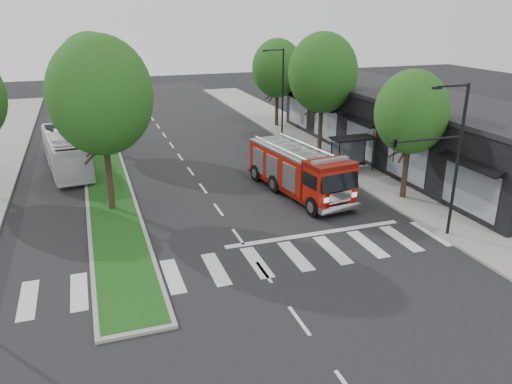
% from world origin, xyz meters
% --- Properties ---
extents(ground, '(140.00, 140.00, 0.00)m').
position_xyz_m(ground, '(0.00, 0.00, 0.00)').
color(ground, black).
rests_on(ground, ground).
extents(sidewalk_right, '(5.00, 80.00, 0.15)m').
position_xyz_m(sidewalk_right, '(12.50, 10.00, 0.07)').
color(sidewalk_right, gray).
rests_on(sidewalk_right, ground).
extents(median, '(3.00, 50.00, 0.15)m').
position_xyz_m(median, '(-6.00, 18.00, 0.08)').
color(median, gray).
rests_on(median, ground).
extents(storefront_row, '(8.00, 30.00, 5.00)m').
position_xyz_m(storefront_row, '(17.00, 10.00, 2.50)').
color(storefront_row, black).
rests_on(storefront_row, ground).
extents(bus_shelter, '(3.20, 1.60, 2.61)m').
position_xyz_m(bus_shelter, '(11.20, 8.15, 2.04)').
color(bus_shelter, black).
rests_on(bus_shelter, ground).
extents(tree_right_near, '(4.40, 4.40, 8.05)m').
position_xyz_m(tree_right_near, '(11.50, 2.00, 5.51)').
color(tree_right_near, black).
rests_on(tree_right_near, ground).
extents(tree_right_mid, '(5.60, 5.60, 9.72)m').
position_xyz_m(tree_right_mid, '(11.50, 14.00, 6.49)').
color(tree_right_mid, black).
rests_on(tree_right_mid, ground).
extents(tree_right_far, '(5.00, 5.00, 8.73)m').
position_xyz_m(tree_right_far, '(11.50, 24.00, 5.84)').
color(tree_right_far, black).
rests_on(tree_right_far, ground).
extents(tree_median_near, '(5.80, 5.80, 10.16)m').
position_xyz_m(tree_median_near, '(-6.00, 6.00, 6.81)').
color(tree_median_near, black).
rests_on(tree_median_near, ground).
extents(tree_median_far, '(5.60, 5.60, 9.72)m').
position_xyz_m(tree_median_far, '(-6.00, 20.00, 6.49)').
color(tree_median_far, black).
rests_on(tree_median_far, ground).
extents(streetlight_right_near, '(4.08, 0.22, 8.00)m').
position_xyz_m(streetlight_right_near, '(9.61, -3.50, 4.67)').
color(streetlight_right_near, black).
rests_on(streetlight_right_near, ground).
extents(streetlight_right_far, '(2.11, 0.20, 8.00)m').
position_xyz_m(streetlight_right_far, '(10.35, 20.00, 4.48)').
color(streetlight_right_far, black).
rests_on(streetlight_right_far, ground).
extents(fire_engine, '(4.06, 9.58, 3.22)m').
position_xyz_m(fire_engine, '(5.65, 4.98, 1.54)').
color(fire_engine, '#5F0C05').
rests_on(fire_engine, ground).
extents(city_bus, '(3.69, 10.57, 2.88)m').
position_xyz_m(city_bus, '(-8.60, 15.48, 1.44)').
color(city_bus, silver).
rests_on(city_bus, ground).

